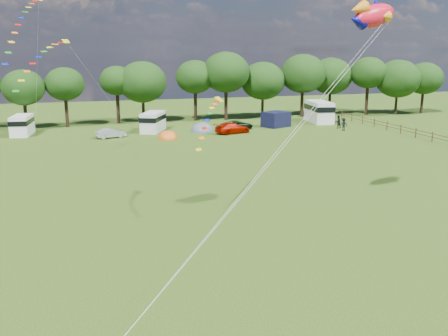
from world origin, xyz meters
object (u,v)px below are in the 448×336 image
object	(u,v)px
car_b	(111,133)
tent_orange	(168,139)
car_c	(232,128)
walker_a	(338,122)
tent_greyblue	(202,131)
campervan_c	(153,121)
walker_b	(344,124)
campervan_b	(22,124)
fish_kite	(371,15)
car_d	(237,125)
campervan_d	(319,111)

from	to	relation	value
car_b	tent_orange	distance (m)	7.10
car_c	walker_a	xyz separation A→B (m)	(15.21, 0.01, 0.21)
car_b	walker_a	size ratio (longest dim) A/B	1.90
car_b	tent_greyblue	xyz separation A→B (m)	(11.95, 1.65, -0.58)
car_c	campervan_c	bearing A→B (deg)	49.65
campervan_c	walker_b	bearing A→B (deg)	-80.80
car_b	campervan_b	bearing A→B (deg)	48.27
car_b	fish_kite	distance (m)	38.77
car_b	campervan_b	world-z (taller)	campervan_b
campervan_b	car_d	bearing A→B (deg)	-90.83
fish_kite	campervan_b	bearing A→B (deg)	102.86
car_c	tent_orange	bearing A→B (deg)	85.60
car_b	walker_a	world-z (taller)	walker_a
campervan_d	fish_kite	size ratio (longest dim) A/B	1.62
campervan_b	walker_a	bearing A→B (deg)	-92.03
campervan_c	fish_kite	distance (m)	40.23
campervan_c	fish_kite	size ratio (longest dim) A/B	1.39
fish_kite	walker_a	bearing A→B (deg)	44.73
car_b	campervan_d	world-z (taller)	campervan_d
walker_b	tent_greyblue	bearing A→B (deg)	-9.98
walker_b	campervan_d	bearing A→B (deg)	-89.53
car_d	fish_kite	distance (m)	38.18
car_d	campervan_c	size ratio (longest dim) A/B	0.82
campervan_c	tent_greyblue	xyz separation A→B (m)	(6.19, -1.88, -1.35)
campervan_c	campervan_d	distance (m)	25.07
car_c	fish_kite	bearing A→B (deg)	161.72
car_d	tent_greyblue	distance (m)	4.93
tent_greyblue	fish_kite	world-z (taller)	fish_kite
car_b	walker_b	xyz separation A→B (m)	(30.15, -3.11, 0.26)
car_c	fish_kite	xyz separation A→B (m)	(-1.83, -33.38, 11.83)
car_c	campervan_c	xyz separation A→B (m)	(-9.56, 4.50, 0.68)
car_b	car_d	world-z (taller)	car_d
campervan_d	fish_kite	world-z (taller)	fish_kite
car_c	tent_greyblue	world-z (taller)	car_c
car_c	walker_a	distance (m)	15.21
car_c	walker_b	distance (m)	14.99
campervan_b	walker_b	world-z (taller)	campervan_b
car_b	campervan_d	size ratio (longest dim) A/B	0.51
car_d	campervan_b	distance (m)	27.65
campervan_b	fish_kite	distance (m)	47.87
car_b	walker_a	xyz separation A→B (m)	(30.53, -0.96, 0.29)
campervan_d	tent_orange	xyz separation A→B (m)	(-24.20, -7.89, -1.64)
car_b	tent_greyblue	world-z (taller)	car_b
walker_a	car_c	bearing A→B (deg)	-5.50
car_c	campervan_b	distance (m)	26.67
fish_kite	walker_b	distance (m)	37.27
car_b	tent_greyblue	size ratio (longest dim) A/B	0.99
tent_orange	walker_a	world-z (taller)	walker_a
tent_orange	car_b	bearing A→B (deg)	158.25
tent_greyblue	fish_kite	distance (m)	38.13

